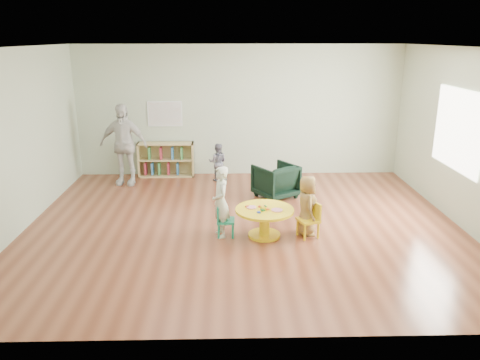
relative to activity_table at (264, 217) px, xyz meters
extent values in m
plane|color=brown|center=(-0.31, 0.45, -0.31)|extent=(7.00, 7.00, 0.00)
cube|color=silver|center=(-0.31, 0.45, 2.44)|extent=(7.00, 6.00, 0.10)
cube|color=#ADC2A6|center=(-0.31, 3.45, 1.09)|extent=(7.00, 0.10, 2.80)
cube|color=#ADC2A6|center=(-0.31, -2.55, 1.09)|extent=(7.00, 0.10, 2.80)
cube|color=#ADC2A6|center=(-3.81, 0.45, 1.09)|extent=(0.10, 6.00, 2.80)
cube|color=#ADC2A6|center=(3.19, 0.45, 1.09)|extent=(0.10, 6.00, 2.80)
cube|color=white|center=(3.17, 0.75, 1.19)|extent=(0.02, 1.60, 1.30)
cylinder|color=yellow|center=(0.00, 0.00, -0.11)|extent=(0.16, 0.16, 0.41)
cylinder|color=yellow|center=(0.00, 0.00, -0.29)|extent=(0.50, 0.50, 0.04)
cylinder|color=yellow|center=(0.00, 0.00, 0.12)|extent=(0.89, 0.89, 0.04)
cylinder|color=pink|center=(-0.20, 0.05, 0.15)|extent=(0.15, 0.15, 0.02)
cylinder|color=pink|center=(0.18, -0.08, 0.15)|extent=(0.17, 0.17, 0.02)
cylinder|color=yellow|center=(-0.02, -0.02, 0.16)|extent=(0.09, 0.13, 0.04)
cylinder|color=#136F33|center=(-0.05, -0.10, 0.16)|extent=(0.04, 0.05, 0.02)
cylinder|color=#136F33|center=(0.01, 0.06, 0.16)|extent=(0.04, 0.05, 0.02)
cube|color=red|center=(-0.26, 0.09, 0.15)|extent=(0.07, 0.07, 0.02)
cube|color=#FF5615|center=(0.00, 0.07, 0.15)|extent=(0.06, 0.06, 0.02)
cube|color=#1A36C5|center=(-0.10, -0.17, 0.15)|extent=(0.06, 0.06, 0.02)
cube|color=#136F33|center=(-0.03, -0.08, 0.15)|extent=(0.07, 0.07, 0.02)
cube|color=red|center=(-0.07, 0.08, 0.15)|extent=(0.05, 0.05, 0.02)
cube|color=#FF5615|center=(0.04, -0.03, 0.15)|extent=(0.06, 0.07, 0.02)
cube|color=#1B9772|center=(-0.59, 0.03, -0.06)|extent=(0.27, 0.27, 0.04)
cube|color=#1B9772|center=(-0.71, 0.03, 0.07)|extent=(0.03, 0.27, 0.23)
cylinder|color=#1B9772|center=(-0.70, 0.14, -0.19)|extent=(0.03, 0.03, 0.23)
cylinder|color=#1B9772|center=(-0.70, -0.08, -0.19)|extent=(0.03, 0.03, 0.23)
cylinder|color=#1B9772|center=(-0.48, 0.13, -0.19)|extent=(0.03, 0.03, 0.23)
cylinder|color=#1B9772|center=(-0.49, -0.08, -0.19)|extent=(0.03, 0.03, 0.23)
cube|color=yellow|center=(0.66, -0.04, -0.04)|extent=(0.37, 0.37, 0.04)
cube|color=yellow|center=(0.78, 0.00, 0.11)|extent=(0.13, 0.28, 0.25)
cylinder|color=yellow|center=(0.81, -0.11, -0.18)|extent=(0.03, 0.03, 0.25)
cylinder|color=yellow|center=(0.73, 0.11, -0.18)|extent=(0.03, 0.03, 0.25)
cylinder|color=yellow|center=(0.59, -0.19, -0.18)|extent=(0.03, 0.03, 0.25)
cylinder|color=yellow|center=(0.51, 0.03, -0.18)|extent=(0.03, 0.03, 0.25)
cube|color=tan|center=(-2.49, 3.28, 0.07)|extent=(0.03, 0.30, 0.75)
cube|color=tan|center=(-1.32, 3.28, 0.07)|extent=(0.03, 0.30, 0.75)
cube|color=tan|center=(-1.91, 3.28, -0.29)|extent=(1.20, 0.30, 0.03)
cube|color=tan|center=(-1.91, 3.28, 0.43)|extent=(1.20, 0.30, 0.03)
cube|color=tan|center=(-1.91, 3.28, 0.07)|extent=(1.14, 0.28, 0.03)
cube|color=tan|center=(-1.91, 3.42, 0.07)|extent=(1.20, 0.02, 0.75)
cube|color=#A92D3F|center=(-2.36, 3.26, -0.13)|extent=(0.04, 0.18, 0.26)
cube|color=#347AB9|center=(-2.21, 3.26, -0.13)|extent=(0.04, 0.18, 0.26)
cube|color=#479A4E|center=(-2.06, 3.26, -0.13)|extent=(0.04, 0.18, 0.26)
cube|color=#A92D3F|center=(-1.86, 3.26, -0.13)|extent=(0.04, 0.18, 0.26)
cube|color=#347AB9|center=(-1.66, 3.26, -0.13)|extent=(0.04, 0.18, 0.26)
cube|color=#479A4E|center=(-2.26, 3.26, 0.22)|extent=(0.04, 0.18, 0.26)
cube|color=#A92D3F|center=(-2.01, 3.26, 0.22)|extent=(0.04, 0.18, 0.26)
cube|color=#347AB9|center=(-1.76, 3.26, 0.22)|extent=(0.04, 0.18, 0.26)
cube|color=#479A4E|center=(-1.56, 3.26, 0.22)|extent=(0.04, 0.18, 0.26)
cube|color=white|center=(-1.91, 3.44, 1.04)|extent=(0.74, 0.01, 0.54)
cube|color=red|center=(-1.91, 3.43, 1.04)|extent=(0.70, 0.00, 0.50)
imported|color=black|center=(0.35, 1.83, 0.01)|extent=(0.97, 0.97, 0.65)
imported|color=white|center=(-0.67, 0.03, 0.24)|extent=(0.34, 0.45, 1.10)
imported|color=yellow|center=(0.65, 0.06, 0.16)|extent=(0.34, 0.49, 0.94)
imported|color=#171939|center=(-0.77, 2.93, 0.09)|extent=(0.42, 0.34, 0.81)
imported|color=silver|center=(-2.69, 2.75, 0.53)|extent=(1.03, 0.53, 1.67)
camera|label=1|loc=(-0.54, -6.63, 2.64)|focal=35.00mm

